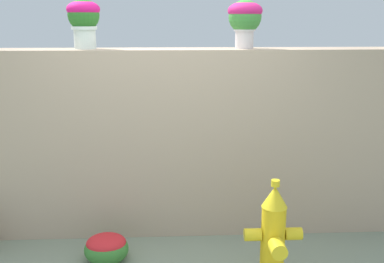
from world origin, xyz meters
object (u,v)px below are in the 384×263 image
Objects in this scene: potted_plant_2 at (245,17)px; fire_hydrant at (273,237)px; potted_plant_1 at (84,18)px; flower_bush_left at (106,247)px.

potted_plant_2 reaches higher than fire_hydrant.
potted_plant_1 is at bearing 179.10° from potted_plant_2.
fire_hydrant is at bearing -33.48° from potted_plant_1.
potted_plant_2 is (1.50, -0.02, 0.00)m from potted_plant_1.
potted_plant_2 is at bearing 95.99° from fire_hydrant.
potted_plant_1 reaches higher than potted_plant_2.
fire_hydrant is (1.61, -1.06, -1.72)m from potted_plant_1.
fire_hydrant is at bearing -15.99° from flower_bush_left.
potted_plant_1 reaches higher than fire_hydrant.
fire_hydrant reaches higher than flower_bush_left.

